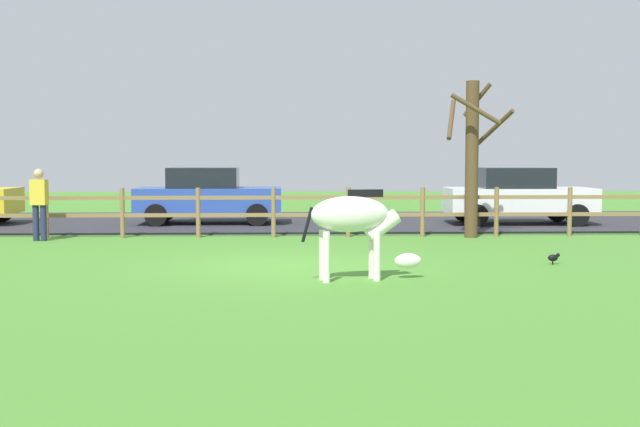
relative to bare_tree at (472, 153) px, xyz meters
name	(u,v)px	position (x,y,z in m)	size (l,w,h in m)	color
ground_plane	(286,266)	(-4.37, -4.82, -1.99)	(60.00, 60.00, 0.00)	#47842D
parking_asphalt	(288,222)	(-4.37, 4.48, -1.97)	(28.00, 7.40, 0.05)	#2D2D33
paddock_fence	(274,209)	(-4.69, 0.18, -1.32)	(21.46, 0.11, 1.18)	olive
bare_tree	(472,153)	(0.00, 0.00, 0.00)	(1.64, 1.61, 3.69)	#513A23
zebra	(355,221)	(-3.29, -6.56, -1.07)	(1.92, 0.69, 1.41)	white
crow_on_grass	(554,257)	(0.39, -4.86, -1.87)	(0.21, 0.10, 0.20)	black
parked_car_white	(518,195)	(1.99, 3.13, -1.15)	(4.02, 1.91, 1.56)	white
parked_car_blue	(208,195)	(-6.59, 3.59, -1.15)	(4.02, 1.92, 1.56)	#2D4CAD
visitor_near_fence	(39,201)	(-9.99, -0.44, -1.09)	(0.38, 0.26, 1.64)	#232847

